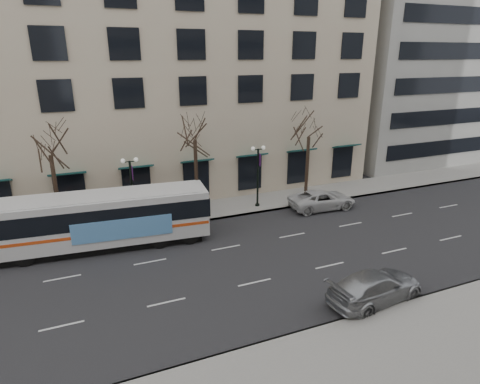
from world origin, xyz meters
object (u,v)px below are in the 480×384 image
lamp_post_left (132,189)px  lamp_post_right (258,174)px  tree_far_mid (195,128)px  tree_far_right (309,126)px  silver_car (376,287)px  tree_far_left (48,141)px  white_pickup (322,200)px  city_bus (106,218)px

lamp_post_left → lamp_post_right: 10.00m
tree_far_mid → tree_far_right: bearing=-0.0°
silver_car → tree_far_right: bearing=-24.7°
lamp_post_left → silver_car: lamp_post_left is taller
tree_far_left → tree_far_mid: (10.00, 0.00, 0.21)m
tree_far_right → lamp_post_left: bearing=-177.7°
tree_far_left → white_pickup: bearing=-8.1°
tree_far_left → tree_far_right: 20.00m
tree_far_left → tree_far_right: bearing=0.0°
tree_far_mid → city_bus: (-7.15, -3.27, -4.91)m
city_bus → white_pickup: 17.05m
tree_far_right → city_bus: 18.01m
city_bus → silver_car: (12.22, -11.73, -1.20)m
tree_far_right → silver_car: tree_far_right is taller
tree_far_mid → white_pickup: tree_far_mid is taller
tree_far_right → tree_far_left: bearing=180.0°
tree_far_right → lamp_post_right: 6.11m
tree_far_mid → tree_far_right: 10.01m
tree_far_left → lamp_post_right: size_ratio=1.60×
silver_car → city_bus: bearing=39.7°
lamp_post_left → silver_car: bearing=-55.0°
tree_far_right → lamp_post_left: (-14.99, -0.60, -3.48)m
tree_far_mid → city_bus: bearing=-155.4°
white_pickup → lamp_post_left: bearing=85.4°
tree_far_mid → lamp_post_left: bearing=-173.1°
city_bus → white_pickup: city_bus is taller
tree_far_mid → silver_car: 16.97m
tree_far_mid → lamp_post_right: (5.01, -0.60, -3.96)m
lamp_post_right → white_pickup: 5.75m
tree_far_left → tree_far_right: (20.00, 0.00, -0.28)m
tree_far_mid → tree_far_right: size_ratio=1.06×
tree_far_left → tree_far_mid: 10.00m
tree_far_right → lamp_post_right: tree_far_right is taller
lamp_post_left → tree_far_mid: bearing=6.9°
lamp_post_right → city_bus: size_ratio=0.38×
tree_far_mid → silver_car: (5.07, -15.00, -6.11)m
lamp_post_right → silver_car: lamp_post_right is taller
tree_far_right → silver_car: (-4.93, -15.00, -5.62)m
tree_far_right → silver_car: size_ratio=1.47×
lamp_post_right → tree_far_left: bearing=177.7°
tree_far_left → lamp_post_left: size_ratio=1.60×
tree_far_mid → lamp_post_left: tree_far_mid is taller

